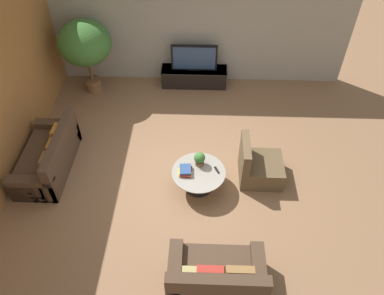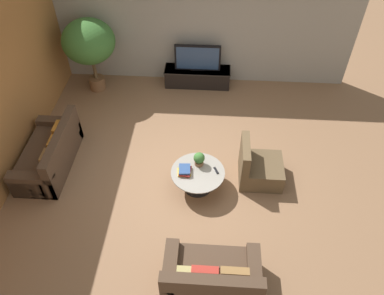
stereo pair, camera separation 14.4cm
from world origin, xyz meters
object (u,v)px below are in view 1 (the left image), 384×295
object	(u,v)px
couch_near_entry	(216,277)
armchair_wicker	(258,167)
potted_palm_tall	(85,44)
television	(194,58)
couch_by_wall	(49,158)
media_console	(194,76)
coffee_table	(199,176)
potted_plant_tabletop	(200,159)

from	to	relation	value
couch_near_entry	armchair_wicker	distance (m)	2.38
couch_near_entry	potted_palm_tall	xyz separation A→B (m)	(-2.93, 4.91, 0.95)
television	couch_by_wall	bearing A→B (deg)	-132.74
media_console	coffee_table	xyz separation A→B (m)	(0.19, -3.29, 0.06)
media_console	coffee_table	distance (m)	3.30
media_console	coffee_table	size ratio (longest dim) A/B	1.64
television	potted_palm_tall	xyz separation A→B (m)	(-2.44, -0.32, 0.49)
coffee_table	couch_near_entry	bearing A→B (deg)	-81.06
couch_by_wall	armchair_wicker	size ratio (longest dim) A/B	2.00
couch_near_entry	potted_palm_tall	size ratio (longest dim) A/B	0.80
media_console	coffee_table	world-z (taller)	media_console
television	couch_near_entry	distance (m)	5.28
armchair_wicker	potted_plant_tabletop	size ratio (longest dim) A/B	3.15
armchair_wicker	couch_near_entry	bearing A→B (deg)	160.07
armchair_wicker	potted_plant_tabletop	distance (m)	1.15
media_console	coffee_table	bearing A→B (deg)	-86.73
couch_by_wall	television	bearing A→B (deg)	137.26
media_console	couch_by_wall	xyz separation A→B (m)	(-2.70, -2.92, 0.06)
armchair_wicker	potted_palm_tall	size ratio (longest dim) A/B	0.49
couch_near_entry	potted_plant_tabletop	distance (m)	2.17
potted_palm_tall	armchair_wicker	bearing A→B (deg)	-35.60
couch_by_wall	armchair_wicker	distance (m)	4.01
media_console	potted_palm_tall	bearing A→B (deg)	-172.40
media_console	couch_by_wall	size ratio (longest dim) A/B	0.93
couch_by_wall	armchair_wicker	bearing A→B (deg)	88.87
media_console	armchair_wicker	size ratio (longest dim) A/B	1.87
television	couch_near_entry	size ratio (longest dim) A/B	0.77
couch_near_entry	potted_plant_tabletop	size ratio (longest dim) A/B	5.16
couch_near_entry	potted_palm_tall	distance (m)	5.80
media_console	potted_palm_tall	xyz separation A→B (m)	(-2.44, -0.33, 1.01)
coffee_table	couch_by_wall	distance (m)	2.91
coffee_table	potted_palm_tall	xyz separation A→B (m)	(-2.62, 2.97, 0.96)
television	media_console	bearing A→B (deg)	90.00
media_console	potted_plant_tabletop	bearing A→B (deg)	-86.34
coffee_table	potted_palm_tall	size ratio (longest dim) A/B	0.55
coffee_table	armchair_wicker	distance (m)	1.15
armchair_wicker	couch_by_wall	bearing A→B (deg)	88.87
media_console	couch_by_wall	bearing A→B (deg)	-132.73
potted_palm_tall	potted_plant_tabletop	bearing A→B (deg)	-46.52
coffee_table	potted_plant_tabletop	bearing A→B (deg)	86.84
potted_palm_tall	couch_near_entry	bearing A→B (deg)	-59.19
media_console	potted_plant_tabletop	xyz separation A→B (m)	(0.20, -3.10, 0.32)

